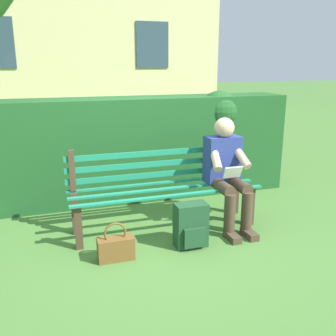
{
  "coord_description": "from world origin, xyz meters",
  "views": [
    {
      "loc": [
        1.17,
        3.7,
        1.77
      ],
      "look_at": [
        0.0,
        0.1,
        0.72
      ],
      "focal_mm": 40.82,
      "sensor_mm": 36.0,
      "label": 1
    }
  ],
  "objects": [
    {
      "name": "handbag",
      "position": [
        0.64,
        0.51,
        0.12
      ],
      "size": [
        0.34,
        0.15,
        0.37
      ],
      "color": "brown",
      "rests_on": "ground"
    },
    {
      "name": "park_bench",
      "position": [
        0.0,
        -0.09,
        0.47
      ],
      "size": [
        2.05,
        0.52,
        0.9
      ],
      "color": "#4C3828",
      "rests_on": "ground"
    },
    {
      "name": "person_seated",
      "position": [
        -0.67,
        0.1,
        0.64
      ],
      "size": [
        0.44,
        0.73,
        1.2
      ],
      "color": "navy",
      "rests_on": "ground"
    },
    {
      "name": "ground",
      "position": [
        0.0,
        0.0,
        0.0
      ],
      "size": [
        60.0,
        60.0,
        0.0
      ],
      "primitive_type": "plane",
      "color": "#477533"
    },
    {
      "name": "backpack",
      "position": [
        -0.12,
        0.47,
        0.22
      ],
      "size": [
        0.32,
        0.26,
        0.45
      ],
      "color": "#1E4728",
      "rests_on": "ground"
    },
    {
      "name": "hedge_backdrop",
      "position": [
        0.24,
        -1.14,
        0.7
      ],
      "size": [
        4.58,
        0.66,
        1.41
      ],
      "color": "#1E5123",
      "rests_on": "ground"
    }
  ]
}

